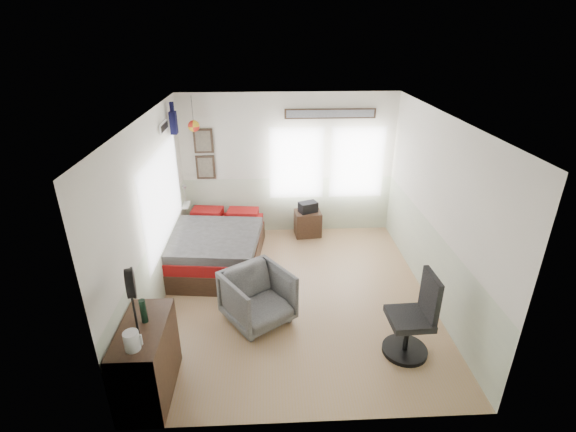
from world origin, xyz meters
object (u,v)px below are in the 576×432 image
bed (217,247)px  dresser (147,360)px  armchair (258,297)px  nightstand (308,223)px  task_chair (414,322)px

bed → dresser: dresser is taller
armchair → nightstand: 2.73m
armchair → task_chair: 2.05m
bed → dresser: (-0.45, -2.78, 0.13)m
task_chair → bed: bearing=136.6°
armchair → nightstand: (0.93, 2.57, -0.13)m
nightstand → task_chair: bearing=-78.3°
nightstand → task_chair: 3.44m
armchair → nightstand: bearing=35.7°
bed → nightstand: bed is taller
dresser → bed: bearing=80.9°
task_chair → dresser: bearing=-173.7°
bed → nightstand: size_ratio=4.42×
dresser → armchair: dresser is taller
bed → task_chair: (2.65, -2.30, 0.14)m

